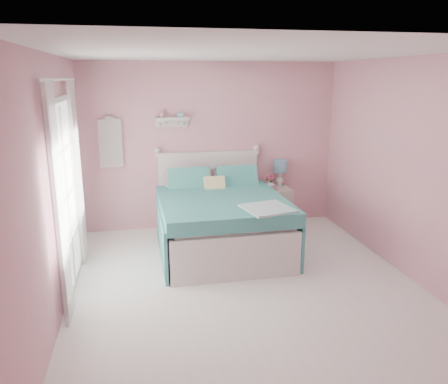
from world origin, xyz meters
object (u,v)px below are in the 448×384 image
object	(u,v)px
teacup	(274,188)
bed	(220,221)
vase	(270,184)
nightstand	(277,206)
table_lamp	(280,168)

from	to	relation	value
teacup	bed	bearing A→B (deg)	-144.81
vase	nightstand	bearing A→B (deg)	4.59
table_lamp	vase	size ratio (longest dim) A/B	2.98
nightstand	table_lamp	world-z (taller)	table_lamp
nightstand	teacup	distance (m)	0.37
bed	nightstand	world-z (taller)	bed
table_lamp	bed	bearing A→B (deg)	-141.34
nightstand	teacup	xyz separation A→B (m)	(-0.09, -0.11, 0.34)
nightstand	table_lamp	distance (m)	0.63
table_lamp	teacup	bearing A→B (deg)	-126.12
nightstand	teacup	size ratio (longest dim) A/B	6.91
table_lamp	teacup	distance (m)	0.40
bed	vase	xyz separation A→B (m)	(0.98, 0.82, 0.28)
vase	table_lamp	bearing A→B (deg)	32.49
nightstand	vase	distance (m)	0.40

